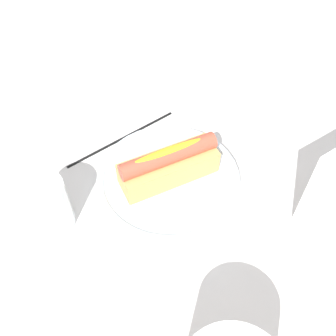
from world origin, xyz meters
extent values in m
plane|color=beige|center=(0.00, 0.00, 0.00)|extent=(2.40, 2.40, 0.00)
cylinder|color=silver|center=(0.00, 0.01, 0.01)|extent=(0.22, 0.22, 0.03)
torus|color=silver|center=(0.00, 0.01, 0.03)|extent=(0.23, 0.23, 0.01)
cube|color=tan|center=(0.00, 0.01, 0.06)|extent=(0.15, 0.06, 0.04)
cylinder|color=#A84733|center=(0.00, 0.01, 0.08)|extent=(0.15, 0.03, 0.03)
ellipsoid|color=gold|center=(0.00, 0.01, 0.10)|extent=(0.11, 0.02, 0.01)
cylinder|color=white|center=(0.18, -0.02, 0.04)|extent=(0.07, 0.07, 0.09)
cylinder|color=silver|center=(0.18, -0.02, 0.03)|extent=(0.06, 0.06, 0.05)
cylinder|color=black|center=(0.02, -0.13, 0.00)|extent=(0.22, 0.04, 0.01)
camera|label=1|loc=(0.18, 0.34, 0.53)|focal=42.88mm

